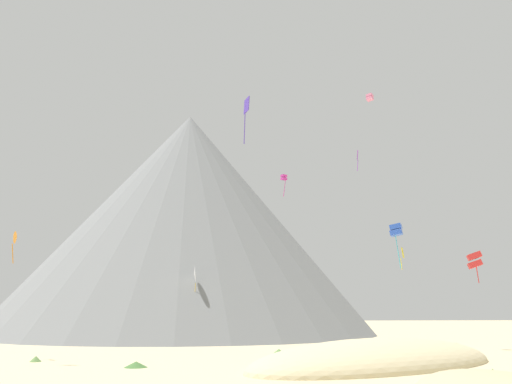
{
  "coord_description": "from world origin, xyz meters",
  "views": [
    {
      "loc": [
        -2.29,
        -26.8,
        4.44
      ],
      "look_at": [
        3.15,
        35.22,
        19.04
      ],
      "focal_mm": 35.45,
      "sensor_mm": 36.0,
      "label": 1
    }
  ],
  "objects_px": {
    "bush_mid_center": "(493,374)",
    "kite_orange_low": "(16,238)",
    "bush_scatter_east": "(279,355)",
    "kite_indigo_mid": "(246,109)",
    "kite_white_low": "(195,275)",
    "kite_yellow_low": "(403,254)",
    "rock_massif": "(186,222)",
    "bush_ridge_crest": "(136,364)",
    "kite_teal_low": "(189,272)",
    "kite_gold_low": "(140,270)",
    "bush_far_right": "(36,359)",
    "kite_blue_low": "(396,230)",
    "kite_red_low": "(475,260)",
    "kite_pink_high": "(370,97)",
    "kite_magenta_mid": "(284,178)",
    "kite_violet_high": "(358,157)"
  },
  "relations": [
    {
      "from": "bush_mid_center",
      "to": "kite_red_low",
      "type": "height_order",
      "value": "kite_red_low"
    },
    {
      "from": "kite_red_low",
      "to": "kite_white_low",
      "type": "bearing_deg",
      "value": 73.65
    },
    {
      "from": "kite_blue_low",
      "to": "kite_gold_low",
      "type": "bearing_deg",
      "value": 85.6
    },
    {
      "from": "kite_blue_low",
      "to": "kite_indigo_mid",
      "type": "relative_size",
      "value": 1.12
    },
    {
      "from": "rock_massif",
      "to": "kite_magenta_mid",
      "type": "xyz_separation_m",
      "value": [
        16.56,
        -26.06,
        2.87
      ]
    },
    {
      "from": "kite_yellow_low",
      "to": "kite_red_low",
      "type": "xyz_separation_m",
      "value": [
        2.1,
        -14.14,
        -2.13
      ]
    },
    {
      "from": "bush_mid_center",
      "to": "kite_indigo_mid",
      "type": "relative_size",
      "value": 0.31
    },
    {
      "from": "kite_indigo_mid",
      "to": "kite_white_low",
      "type": "height_order",
      "value": "kite_indigo_mid"
    },
    {
      "from": "kite_violet_high",
      "to": "kite_red_low",
      "type": "bearing_deg",
      "value": -99.33
    },
    {
      "from": "bush_scatter_east",
      "to": "bush_far_right",
      "type": "height_order",
      "value": "bush_scatter_east"
    },
    {
      "from": "kite_blue_low",
      "to": "kite_indigo_mid",
      "type": "xyz_separation_m",
      "value": [
        -18.68,
        -12.32,
        9.58
      ]
    },
    {
      "from": "kite_blue_low",
      "to": "kite_yellow_low",
      "type": "bearing_deg",
      "value": 2.64
    },
    {
      "from": "rock_massif",
      "to": "bush_scatter_east",
      "type": "bearing_deg",
      "value": -78.36
    },
    {
      "from": "kite_blue_low",
      "to": "kite_pink_high",
      "type": "bearing_deg",
      "value": 46.87
    },
    {
      "from": "rock_massif",
      "to": "kite_magenta_mid",
      "type": "relative_size",
      "value": 28.78
    },
    {
      "from": "kite_white_low",
      "to": "kite_yellow_low",
      "type": "xyz_separation_m",
      "value": [
        27.18,
        -8.02,
        2.27
      ]
    },
    {
      "from": "kite_pink_high",
      "to": "kite_violet_high",
      "type": "bearing_deg",
      "value": -149.5
    },
    {
      "from": "bush_ridge_crest",
      "to": "kite_magenta_mid",
      "type": "height_order",
      "value": "kite_magenta_mid"
    },
    {
      "from": "bush_ridge_crest",
      "to": "bush_mid_center",
      "type": "bearing_deg",
      "value": -21.04
    },
    {
      "from": "kite_teal_low",
      "to": "kite_gold_low",
      "type": "bearing_deg",
      "value": 89.1
    },
    {
      "from": "bush_scatter_east",
      "to": "kite_yellow_low",
      "type": "height_order",
      "value": "kite_yellow_low"
    },
    {
      "from": "bush_scatter_east",
      "to": "bush_mid_center",
      "type": "height_order",
      "value": "bush_scatter_east"
    },
    {
      "from": "kite_yellow_low",
      "to": "kite_red_low",
      "type": "relative_size",
      "value": 0.9
    },
    {
      "from": "kite_magenta_mid",
      "to": "rock_massif",
      "type": "bearing_deg",
      "value": 96.7
    },
    {
      "from": "kite_indigo_mid",
      "to": "kite_yellow_low",
      "type": "xyz_separation_m",
      "value": [
        21.82,
        18.85,
        -11.67
      ]
    },
    {
      "from": "kite_indigo_mid",
      "to": "kite_pink_high",
      "type": "height_order",
      "value": "kite_pink_high"
    },
    {
      "from": "kite_magenta_mid",
      "to": "kite_pink_high",
      "type": "bearing_deg",
      "value": -85.95
    },
    {
      "from": "kite_teal_low",
      "to": "kite_blue_low",
      "type": "bearing_deg",
      "value": -155.02
    },
    {
      "from": "kite_indigo_mid",
      "to": "kite_orange_low",
      "type": "relative_size",
      "value": 1.49
    },
    {
      "from": "kite_orange_low",
      "to": "kite_white_low",
      "type": "height_order",
      "value": "kite_orange_low"
    },
    {
      "from": "rock_massif",
      "to": "kite_gold_low",
      "type": "bearing_deg",
      "value": -102.25
    },
    {
      "from": "bush_far_right",
      "to": "kite_orange_low",
      "type": "xyz_separation_m",
      "value": [
        -3.81,
        2.64,
        11.1
      ]
    },
    {
      "from": "bush_ridge_crest",
      "to": "rock_massif",
      "type": "height_order",
      "value": "rock_massif"
    },
    {
      "from": "bush_scatter_east",
      "to": "bush_ridge_crest",
      "type": "bearing_deg",
      "value": -160.5
    },
    {
      "from": "bush_far_right",
      "to": "kite_magenta_mid",
      "type": "bearing_deg",
      "value": 47.28
    },
    {
      "from": "bush_far_right",
      "to": "kite_teal_low",
      "type": "height_order",
      "value": "kite_teal_low"
    },
    {
      "from": "kite_indigo_mid",
      "to": "kite_gold_low",
      "type": "bearing_deg",
      "value": 46.51
    },
    {
      "from": "kite_magenta_mid",
      "to": "kite_orange_low",
      "type": "bearing_deg",
      "value": -165.03
    },
    {
      "from": "bush_ridge_crest",
      "to": "kite_yellow_low",
      "type": "bearing_deg",
      "value": 34.45
    },
    {
      "from": "bush_ridge_crest",
      "to": "kite_pink_high",
      "type": "xyz_separation_m",
      "value": [
        26.41,
        17.94,
        31.83
      ]
    },
    {
      "from": "rock_massif",
      "to": "kite_pink_high",
      "type": "distance_m",
      "value": 50.59
    },
    {
      "from": "rock_massif",
      "to": "kite_orange_low",
      "type": "height_order",
      "value": "rock_massif"
    },
    {
      "from": "bush_mid_center",
      "to": "kite_orange_low",
      "type": "xyz_separation_m",
      "value": [
        -37.79,
        17.46,
        11.01
      ]
    },
    {
      "from": "rock_massif",
      "to": "kite_gold_low",
      "type": "height_order",
      "value": "rock_massif"
    },
    {
      "from": "bush_scatter_east",
      "to": "kite_red_low",
      "type": "relative_size",
      "value": 0.86
    },
    {
      "from": "bush_mid_center",
      "to": "kite_orange_low",
      "type": "relative_size",
      "value": 0.46
    },
    {
      "from": "bush_far_right",
      "to": "kite_teal_low",
      "type": "distance_m",
      "value": 36.18
    },
    {
      "from": "kite_magenta_mid",
      "to": "kite_yellow_low",
      "type": "distance_m",
      "value": 23.23
    },
    {
      "from": "kite_orange_low",
      "to": "kite_indigo_mid",
      "type": "bearing_deg",
      "value": -139.65
    },
    {
      "from": "bush_scatter_east",
      "to": "kite_gold_low",
      "type": "height_order",
      "value": "kite_gold_low"
    }
  ]
}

